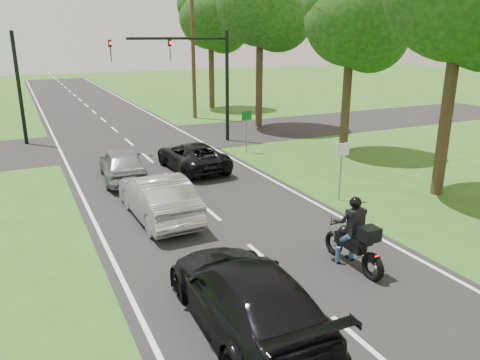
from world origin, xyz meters
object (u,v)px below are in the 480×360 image
object	(u,v)px
dark_suv	(192,156)
utility_pole_far	(193,45)
sign_white	(342,158)
silver_sedan	(158,197)
traffic_signal	(195,67)
motorcycle_rider	(355,240)
dark_car_behind	(246,295)
silver_suv	(122,164)
sign_green	(247,121)

from	to	relation	value
dark_suv	utility_pole_far	distance (m)	14.49
utility_pole_far	sign_white	distance (m)	19.39
dark_suv	sign_white	bearing A→B (deg)	115.30
silver_sedan	utility_pole_far	size ratio (longest dim) A/B	0.45
traffic_signal	utility_pole_far	bearing A→B (deg)	70.32
motorcycle_rider	utility_pole_far	size ratio (longest dim) A/B	0.22
motorcycle_rider	traffic_signal	distance (m)	15.82
dark_car_behind	traffic_signal	size ratio (longest dim) A/B	0.79
sign_white	silver_suv	bearing A→B (deg)	138.15
utility_pole_far	silver_suv	bearing A→B (deg)	-121.53
silver_sedan	sign_green	bearing A→B (deg)	-135.61
motorcycle_rider	silver_sedan	distance (m)	6.54
motorcycle_rider	traffic_signal	bearing A→B (deg)	83.85
silver_sedan	traffic_signal	size ratio (longest dim) A/B	0.70
silver_suv	traffic_signal	distance (m)	8.08
traffic_signal	utility_pole_far	xyz separation A→B (m)	(2.86, 8.00, 0.95)
sign_green	silver_sedan	bearing A→B (deg)	-133.90
motorcycle_rider	silver_suv	distance (m)	10.89
sign_green	dark_suv	bearing A→B (deg)	-152.84
motorcycle_rider	sign_green	world-z (taller)	sign_green
silver_suv	traffic_signal	world-z (taller)	traffic_signal
silver_suv	dark_car_behind	xyz separation A→B (m)	(0.04, -11.36, 0.04)
silver_suv	traffic_signal	xyz separation A→B (m)	(5.20, 5.14, 3.43)
silver_sedan	dark_car_behind	distance (m)	6.60
sign_green	motorcycle_rider	bearing A→B (deg)	-103.91
motorcycle_rider	sign_green	xyz separation A→B (m)	(3.06, 12.37, 0.84)
dark_car_behind	sign_white	distance (m)	8.56
dark_car_behind	traffic_signal	bearing A→B (deg)	-106.16
silver_sedan	dark_car_behind	world-z (taller)	silver_sedan
silver_sedan	utility_pole_far	xyz separation A→B (m)	(7.93, 17.91, 4.34)
motorcycle_rider	dark_car_behind	distance (m)	3.83
silver_suv	utility_pole_far	size ratio (longest dim) A/B	0.41
dark_car_behind	motorcycle_rider	bearing A→B (deg)	-161.89
dark_suv	sign_white	xyz separation A→B (m)	(3.42, -6.14, 0.97)
silver_sedan	sign_green	distance (m)	9.59
motorcycle_rider	silver_suv	size ratio (longest dim) A/B	0.55
dark_suv	sign_white	size ratio (longest dim) A/B	2.09
silver_suv	sign_green	size ratio (longest dim) A/B	1.91
utility_pole_far	sign_white	world-z (taller)	utility_pole_far
silver_suv	dark_suv	bearing A→B (deg)	-170.49
utility_pole_far	sign_white	xyz separation A→B (m)	(-1.50, -19.02, -3.49)
utility_pole_far	dark_car_behind	bearing A→B (deg)	-108.14
silver_sedan	traffic_signal	distance (m)	11.63
dark_car_behind	sign_green	bearing A→B (deg)	-115.30
silver_suv	traffic_signal	size ratio (longest dim) A/B	0.64
silver_sedan	sign_white	size ratio (longest dim) A/B	2.10
silver_suv	sign_green	bearing A→B (deg)	-157.85
dark_suv	silver_sedan	distance (m)	5.85
sign_white	utility_pole_far	bearing A→B (deg)	85.49
motorcycle_rider	dark_car_behind	world-z (taller)	motorcycle_rider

